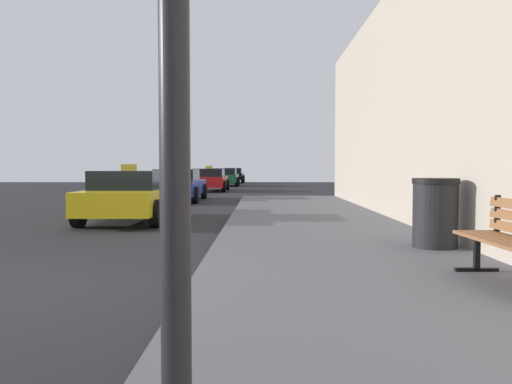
{
  "coord_description": "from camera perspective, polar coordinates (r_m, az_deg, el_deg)",
  "views": [
    {
      "loc": [
        2.77,
        -5.57,
        1.37
      ],
      "look_at": [
        2.68,
        2.49,
        0.97
      ],
      "focal_mm": 35.87,
      "sensor_mm": 36.0,
      "label": 1
    }
  ],
  "objects": [
    {
      "name": "trash_bin",
      "position": [
        8.17,
        19.35,
        -2.18
      ],
      "size": [
        0.69,
        0.69,
        1.04
      ],
      "color": "black",
      "rests_on": "sidewalk"
    },
    {
      "name": "car_red",
      "position": [
        28.89,
        -5.22,
        1.39
      ],
      "size": [
        2.04,
        4.28,
        1.43
      ],
      "color": "red",
      "rests_on": "ground_plane"
    },
    {
      "name": "car_blue",
      "position": [
        20.6,
        -8.71,
        0.79
      ],
      "size": [
        1.96,
        4.56,
        1.27
      ],
      "color": "#233899",
      "rests_on": "ground_plane"
    },
    {
      "name": "car_green",
      "position": [
        36.52,
        -3.48,
        1.69
      ],
      "size": [
        2.0,
        4.15,
        1.27
      ],
      "color": "#196638",
      "rests_on": "ground_plane"
    },
    {
      "name": "ground_plane",
      "position": [
        6.37,
        -25.6,
        -9.84
      ],
      "size": [
        80.0,
        80.0,
        0.0
      ],
      "primitive_type": "plane",
      "color": "#232326"
    },
    {
      "name": "car_yellow",
      "position": [
        13.07,
        -13.78,
        -0.42
      ],
      "size": [
        1.96,
        4.03,
        1.43
      ],
      "color": "yellow",
      "rests_on": "ground_plane"
    },
    {
      "name": "sidewalk",
      "position": [
        5.84,
        12.94,
        -10.01
      ],
      "size": [
        4.0,
        32.0,
        0.15
      ],
      "primitive_type": "cube",
      "color": "#5B5B60",
      "rests_on": "ground_plane"
    },
    {
      "name": "car_black",
      "position": [
        43.76,
        -2.66,
        1.88
      ],
      "size": [
        2.04,
        4.19,
        1.27
      ],
      "color": "black",
      "rests_on": "ground_plane"
    }
  ]
}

